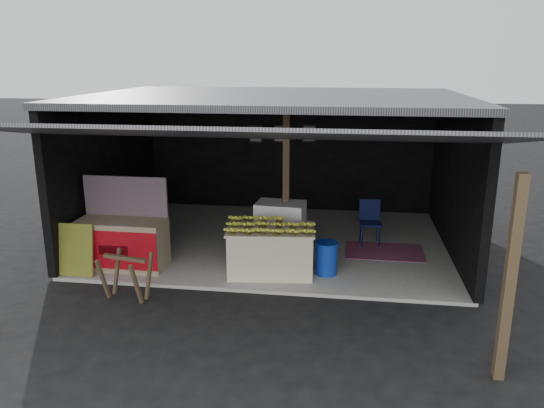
% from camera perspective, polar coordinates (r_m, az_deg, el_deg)
% --- Properties ---
extents(ground, '(80.00, 80.00, 0.00)m').
position_cam_1_polar(ground, '(8.73, -1.99, -9.59)').
color(ground, black).
rests_on(ground, ground).
extents(concrete_slab, '(7.00, 5.00, 0.06)m').
position_cam_1_polar(concrete_slab, '(11.01, 0.29, -4.01)').
color(concrete_slab, gray).
rests_on(concrete_slab, ground).
extents(shophouse, '(7.40, 7.29, 3.02)m').
position_cam_1_polar(shophouse, '(10.81, 0.55, 6.95)').
color(shophouse, black).
rests_on(shophouse, ground).
extents(banana_table, '(1.58, 1.07, 0.82)m').
position_cam_1_polar(banana_table, '(9.21, -0.15, -5.04)').
color(banana_table, silver).
rests_on(banana_table, concrete_slab).
extents(banana_pile, '(1.45, 0.96, 0.16)m').
position_cam_1_polar(banana_pile, '(9.05, -0.15, -2.13)').
color(banana_pile, yellow).
rests_on(banana_pile, banana_table).
extents(white_crate, '(0.95, 0.69, 1.01)m').
position_cam_1_polar(white_crate, '(10.11, 0.90, -2.61)').
color(white_crate, white).
rests_on(white_crate, concrete_slab).
extents(neighbor_stall, '(1.56, 0.71, 1.60)m').
position_cam_1_polar(neighbor_stall, '(9.84, -15.82, -3.85)').
color(neighbor_stall, '#998466').
rests_on(neighbor_stall, concrete_slab).
extents(green_signboard, '(0.61, 0.19, 0.91)m').
position_cam_1_polar(green_signboard, '(9.71, -20.33, -4.66)').
color(green_signboard, black).
rests_on(green_signboard, concrete_slab).
extents(sawhorse, '(0.76, 0.75, 0.72)m').
position_cam_1_polar(sawhorse, '(8.64, -15.44, -7.11)').
color(sawhorse, brown).
rests_on(sawhorse, ground).
extents(water_barrel, '(0.38, 0.38, 0.55)m').
position_cam_1_polar(water_barrel, '(9.26, 5.88, -5.90)').
color(water_barrel, '#0E2F9B').
rests_on(water_barrel, concrete_slab).
extents(plastic_chair, '(0.46, 0.46, 0.89)m').
position_cam_1_polar(plastic_chair, '(10.85, 10.49, -1.49)').
color(plastic_chair, '#090F35').
rests_on(plastic_chair, concrete_slab).
extents(magenta_rug, '(1.51, 1.02, 0.01)m').
position_cam_1_polar(magenta_rug, '(10.56, 11.98, -5.00)').
color(magenta_rug, maroon).
rests_on(magenta_rug, concrete_slab).
extents(picture_frames, '(1.62, 0.04, 0.46)m').
position_cam_1_polar(picture_frames, '(12.90, 1.04, 7.56)').
color(picture_frames, black).
rests_on(picture_frames, shophouse).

